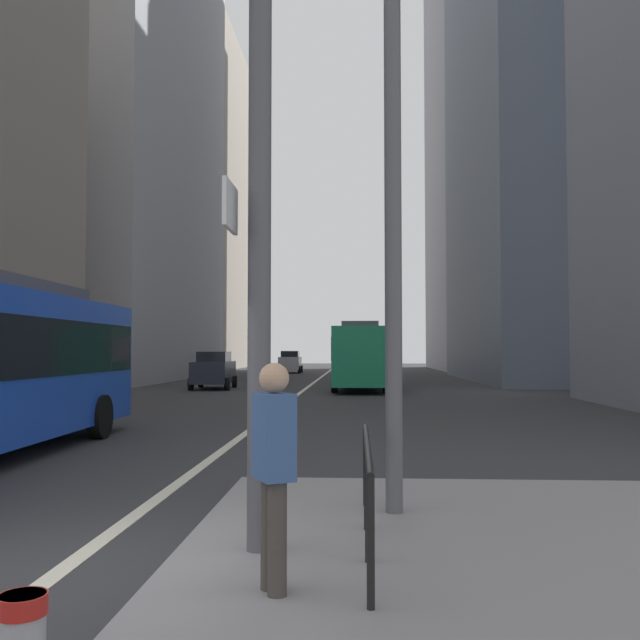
{
  "coord_description": "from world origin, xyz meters",
  "views": [
    {
      "loc": [
        2.71,
        -6.32,
        2.02
      ],
      "look_at": [
        1.22,
        21.49,
        3.22
      ],
      "focal_mm": 39.32,
      "sensor_mm": 36.0,
      "label": 1
    }
  ],
  "objects": [
    {
      "name": "ground_plane",
      "position": [
        0.0,
        20.0,
        0.0
      ],
      "size": [
        160.0,
        160.0,
        0.0
      ],
      "primitive_type": "plane",
      "color": "#303033"
    },
    {
      "name": "lane_centre_line",
      "position": [
        0.0,
        30.0,
        0.01
      ],
      "size": [
        0.2,
        80.0,
        0.01
      ],
      "primitive_type": "cube",
      "color": "beige",
      "rests_on": "ground"
    },
    {
      "name": "office_tower_left_mid",
      "position": [
        -16.0,
        42.43,
        21.66
      ],
      "size": [
        13.65,
        25.07,
        43.32
      ],
      "primitive_type": "cube",
      "color": "#9E9EA3",
      "rests_on": "ground"
    },
    {
      "name": "office_tower_left_far",
      "position": [
        -16.0,
        69.67,
        18.06
      ],
      "size": [
        11.24,
        21.16,
        36.12
      ],
      "primitive_type": "cube",
      "color": "gray",
      "rests_on": "ground"
    },
    {
      "name": "office_tower_right_mid",
      "position": [
        17.0,
        41.14,
        18.86
      ],
      "size": [
        13.79,
        22.12,
        37.72
      ],
      "primitive_type": "cube",
      "color": "slate",
      "rests_on": "ground"
    },
    {
      "name": "office_tower_right_far",
      "position": [
        17.0,
        66.33,
        25.82
      ],
      "size": [
        12.26,
        23.17,
        51.64
      ],
      "primitive_type": "cube",
      "color": "gray",
      "rests_on": "ground"
    },
    {
      "name": "city_bus_red_receding",
      "position": [
        2.9,
        30.55,
        1.84
      ],
      "size": [
        2.85,
        11.8,
        3.4
      ],
      "color": "#198456",
      "rests_on": "ground"
    },
    {
      "name": "car_oncoming_mid",
      "position": [
        -3.26,
        55.59,
        0.99
      ],
      "size": [
        2.11,
        4.39,
        1.94
      ],
      "color": "silver",
      "rests_on": "ground"
    },
    {
      "name": "car_receding_near",
      "position": [
        2.16,
        52.75,
        0.99
      ],
      "size": [
        2.22,
        4.67,
        1.94
      ],
      "color": "gold",
      "rests_on": "ground"
    },
    {
      "name": "car_receding_far",
      "position": [
        2.16,
        53.85,
        0.99
      ],
      "size": [
        2.14,
        4.58,
        1.94
      ],
      "color": "black",
      "rests_on": "ground"
    },
    {
      "name": "car_oncoming_far",
      "position": [
        -4.79,
        29.92,
        0.99
      ],
      "size": [
        2.2,
        4.36,
        1.94
      ],
      "color": "#232838",
      "rests_on": "ground"
    },
    {
      "name": "traffic_signal_gantry",
      "position": [
        -0.39,
        0.25,
        4.13
      ],
      "size": [
        6.47,
        0.65,
        6.0
      ],
      "color": "#515156",
      "rests_on": "median_island"
    },
    {
      "name": "street_lamp_post",
      "position": [
        3.13,
        1.86,
        5.28
      ],
      "size": [
        5.5,
        0.32,
        8.0
      ],
      "color": "#56565B",
      "rests_on": "median_island"
    },
    {
      "name": "pedestrian_railing",
      "position": [
        2.8,
        0.51,
        0.85
      ],
      "size": [
        0.06,
        3.43,
        0.98
      ],
      "color": "black",
      "rests_on": "median_island"
    },
    {
      "name": "pedestrian_far",
      "position": [
        2.06,
        -0.86,
        1.14
      ],
      "size": [
        0.38,
        0.45,
        1.77
      ],
      "color": "#423D38",
      "rests_on": "median_island"
    }
  ]
}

